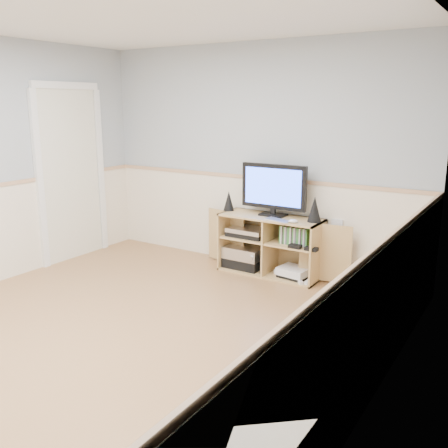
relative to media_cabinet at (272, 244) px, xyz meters
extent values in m
cube|color=tan|center=(-0.33, -2.06, -0.34)|extent=(4.00, 4.50, 0.02)
cube|color=white|center=(-0.33, -2.06, 2.18)|extent=(4.00, 4.50, 0.02)
cube|color=#A3ADB1|center=(1.68, -2.06, 0.92)|extent=(0.02, 4.50, 2.50)
cube|color=#A3ADB1|center=(-0.33, 0.20, 0.92)|extent=(4.00, 0.02, 2.50)
cube|color=#F2E2C6|center=(-0.33, 0.18, 0.17)|extent=(4.00, 0.01, 1.00)
cube|color=tan|center=(-0.33, 0.17, 0.69)|extent=(4.00, 0.02, 0.04)
cube|color=silver|center=(-2.31, -0.76, 0.67)|extent=(0.03, 0.82, 2.00)
cube|color=tan|center=(0.00, -0.05, -0.32)|extent=(1.13, 0.42, 0.02)
cube|color=tan|center=(0.00, -0.05, 0.31)|extent=(1.13, 0.42, 0.02)
cube|color=tan|center=(-0.55, -0.05, -0.01)|extent=(0.02, 0.42, 0.65)
cube|color=tan|center=(0.55, -0.05, -0.01)|extent=(0.02, 0.42, 0.65)
cube|color=tan|center=(0.00, 0.15, -0.01)|extent=(1.13, 0.02, 0.65)
cube|color=tan|center=(0.00, -0.05, -0.01)|extent=(0.02, 0.40, 0.61)
cube|color=tan|center=(-0.28, -0.05, 0.05)|extent=(0.53, 0.38, 0.02)
cube|color=tan|center=(0.28, -0.05, 0.05)|extent=(0.53, 0.38, 0.02)
cube|color=tan|center=(-0.61, 0.00, -0.01)|extent=(0.54, 0.11, 0.61)
cube|color=tan|center=(0.61, 0.00, -0.01)|extent=(0.54, 0.11, 0.61)
cube|color=black|center=(0.00, 0.00, 0.33)|extent=(0.28, 0.18, 0.02)
cube|color=black|center=(0.00, 0.00, 0.37)|extent=(0.05, 0.04, 0.06)
cube|color=black|center=(0.00, 0.00, 0.64)|extent=(0.75, 0.05, 0.48)
cube|color=#2F56F9|center=(0.00, -0.03, 0.64)|extent=(0.66, 0.01, 0.39)
cone|color=black|center=(-0.55, -0.03, 0.43)|extent=(0.12, 0.12, 0.22)
cone|color=black|center=(0.49, -0.03, 0.45)|extent=(0.14, 0.14, 0.26)
cube|color=silver|center=(0.15, -0.19, 0.32)|extent=(0.31, 0.19, 0.01)
ellipsoid|color=white|center=(0.33, -0.19, 0.34)|extent=(0.11, 0.10, 0.04)
cube|color=black|center=(-0.32, -0.05, -0.26)|extent=(0.43, 0.32, 0.11)
cube|color=silver|center=(-0.32, -0.05, -0.14)|extent=(0.43, 0.32, 0.13)
cube|color=black|center=(-0.28, -0.05, 0.08)|extent=(0.43, 0.30, 0.05)
cube|color=silver|center=(-0.28, -0.05, 0.13)|extent=(0.43, 0.30, 0.05)
cube|color=black|center=(-0.04, -0.10, -0.21)|extent=(0.04, 0.14, 0.20)
cube|color=white|center=(0.18, -0.02, -0.29)|extent=(0.23, 0.19, 0.05)
cube|color=black|center=(0.30, -0.07, -0.30)|extent=(0.33, 0.28, 0.03)
cube|color=white|center=(0.30, -0.07, -0.24)|extent=(0.34, 0.30, 0.08)
cube|color=white|center=(0.50, -0.15, -0.30)|extent=(0.04, 0.14, 0.03)
cube|color=white|center=(0.48, 0.01, -0.30)|extent=(0.09, 0.15, 0.03)
cube|color=#3F8C3F|center=(0.30, -0.07, 0.15)|extent=(0.31, 0.13, 0.19)
cube|color=white|center=(0.67, 0.17, 0.27)|extent=(0.12, 0.03, 0.12)
camera|label=1|loc=(2.39, -4.76, 1.51)|focal=40.00mm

